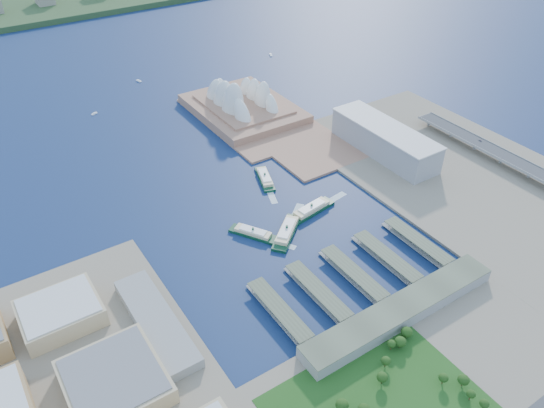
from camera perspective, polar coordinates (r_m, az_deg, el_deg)
ground at (r=546.20m, az=2.50°, el=-3.96°), size 3000.00×3000.00×0.00m
south_land at (r=447.48m, az=19.09°, el=-18.23°), size 720.00×180.00×3.00m
east_land at (r=665.79m, az=22.23°, el=1.42°), size 240.00×500.00×3.00m
peninsula at (r=777.63m, az=-2.17°, el=9.36°), size 135.00×220.00×3.00m
far_shore at (r=1383.19m, az=-23.14°, el=18.99°), size 2200.00×260.00×12.00m
opera_house at (r=778.95m, az=-3.16°, el=11.86°), size 134.00×180.00×58.00m
toaster_building at (r=692.56m, az=11.99°, el=6.75°), size 45.00×155.00×35.00m
expressway at (r=703.42m, az=25.96°, el=3.01°), size 26.00×340.00×11.85m
west_buildings at (r=427.65m, az=-21.30°, el=-19.07°), size 200.00×280.00×27.00m
ferry_wharves at (r=507.42m, az=8.76°, el=-7.51°), size 184.00×90.00×9.30m
terminal_building at (r=476.74m, az=13.65°, el=-11.14°), size 200.00×28.00×12.00m
park at (r=415.75m, az=11.49°, el=-19.95°), size 150.00×110.00×16.00m
ferry_a at (r=549.55m, az=-2.05°, el=-2.99°), size 38.46×51.08×9.81m
ferry_b at (r=633.19m, az=-0.78°, el=2.96°), size 30.47×54.92×10.10m
ferry_c at (r=550.23m, az=1.60°, el=-2.80°), size 56.97×50.67×11.53m
ferry_d at (r=582.22m, az=4.27°, el=-0.42°), size 61.13×24.36×11.25m
boat_b at (r=829.32m, az=-18.57°, el=9.22°), size 9.99×7.00×2.56m
boat_c at (r=1006.08m, az=-0.13°, el=15.77°), size 8.96×13.85×3.02m
boat_e at (r=922.16m, az=-14.12°, el=12.74°), size 6.14×11.99×2.81m
car_c at (r=737.26m, az=21.48°, el=6.36°), size 1.68×4.13×1.20m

